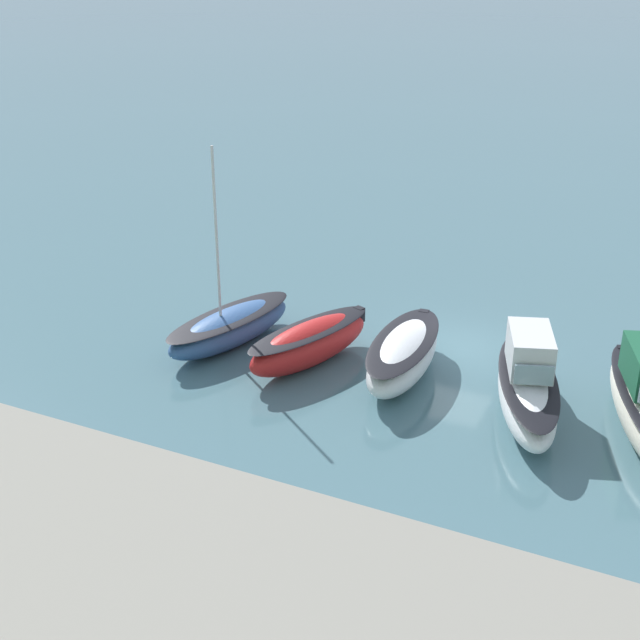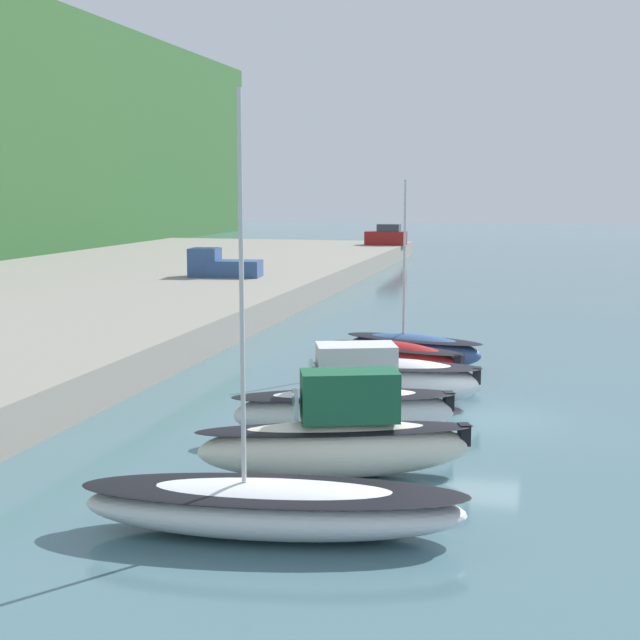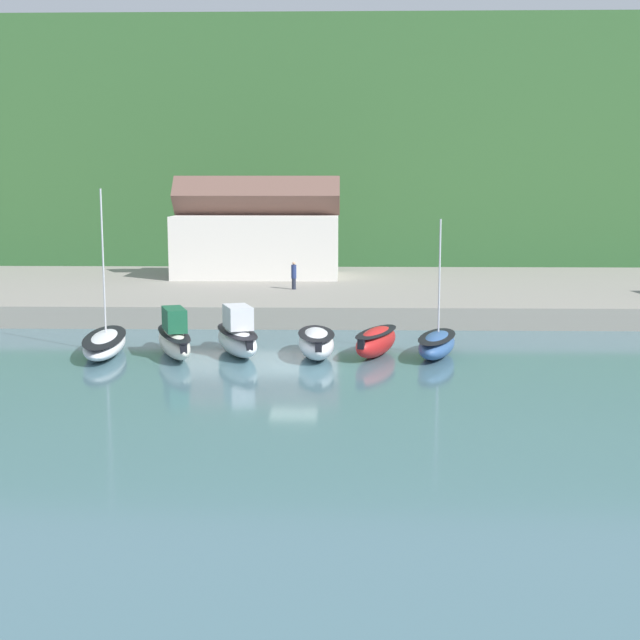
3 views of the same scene
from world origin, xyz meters
The scene contains 5 objects.
ground_plane centered at (0.00, 0.00, 0.00)m, with size 320.00×320.00×0.00m, color #476B75.
moored_boat_2 centered at (-3.41, 3.73, 1.05)m, with size 3.91×6.91×2.84m.
moored_boat_3 centered at (1.11, 2.99, 0.84)m, with size 2.45×5.96×1.60m.
moored_boat_4 centered at (4.47, 3.55, 0.85)m, with size 3.44×5.86×1.61m.
moored_boat_5 centered at (7.88, 3.39, 0.73)m, with size 3.38×6.31×7.70m.
Camera 1 is at (-8.06, 29.24, 15.08)m, focal length 50.00 mm.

